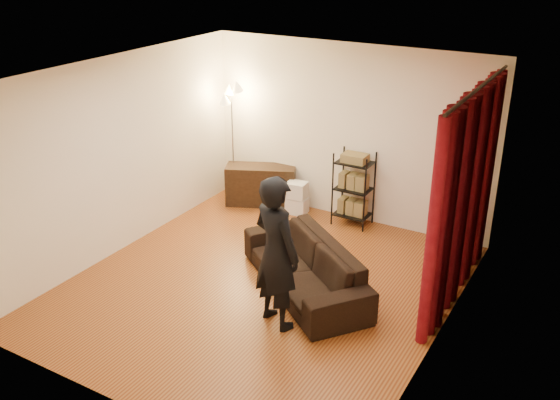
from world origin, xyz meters
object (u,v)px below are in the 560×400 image
Objects in this scene: media_cabinet at (261,185)px; storage_boxes at (296,198)px; person at (276,253)px; floor_lamp at (233,144)px; sofa at (305,266)px; wire_shelf at (353,189)px.

media_cabinet is 0.69m from storage_boxes.
floor_lamp is (-2.43, 2.73, 0.07)m from person.
media_cabinet is (-1.95, 2.81, -0.57)m from person.
person reaches higher than media_cabinet.
person is at bearing -47.98° from sofa.
wire_shelf is (-0.27, 2.05, 0.26)m from sofa.
person is 1.57× the size of wire_shelf.
person is 3.66m from floor_lamp.
media_cabinet is at bearing 156.83° from wire_shelf.
storage_boxes is at bearing 1.56° from floor_lamp.
storage_boxes is (0.69, -0.04, -0.06)m from media_cabinet.
storage_boxes is at bearing -28.20° from media_cabinet.
media_cabinet reaches higher than storage_boxes.
floor_lamp is at bearing -178.44° from storage_boxes.
wire_shelf is at bearing 3.42° from floor_lamp.
storage_boxes is 1.37m from floor_lamp.
wire_shelf reaches higher than sofa.
storage_boxes is at bearing -44.97° from person.
person is (0.06, -0.81, 0.59)m from sofa.
sofa is 2.29m from storage_boxes.
sofa is at bearing -58.57° from storage_boxes.
floor_lamp is (-2.10, -0.13, 0.40)m from wire_shelf.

